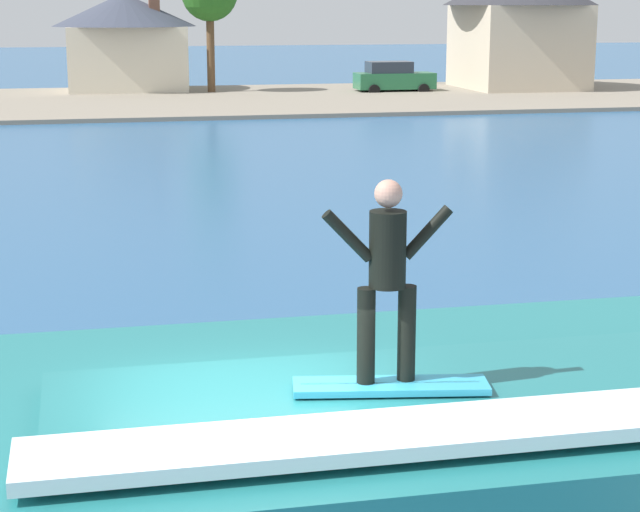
{
  "coord_description": "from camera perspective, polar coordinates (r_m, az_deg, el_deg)",
  "views": [
    {
      "loc": [
        -1.34,
        -9.04,
        5.04
      ],
      "look_at": [
        1.54,
        4.02,
        2.0
      ],
      "focal_mm": 62.14,
      "sensor_mm": 36.0,
      "label": 1
    }
  ],
  "objects": [
    {
      "name": "wave_crest",
      "position": [
        10.74,
        4.21,
        -10.28
      ],
      "size": [
        7.74,
        4.8,
        1.77
      ],
      "color": "#207174",
      "rests_on": "ground_plane"
    },
    {
      "name": "shoreline_bank",
      "position": [
        58.76,
        -11.2,
        7.77
      ],
      "size": [
        120.0,
        18.9,
        0.19
      ],
      "color": "gray",
      "rests_on": "ground_plane"
    },
    {
      "name": "surfboard",
      "position": [
        9.73,
        3.66,
        -6.69
      ],
      "size": [
        1.75,
        0.71,
        0.06
      ],
      "color": "#33A5CC",
      "rests_on": "wave_crest"
    },
    {
      "name": "house_gabled_white",
      "position": [
        67.22,
        10.22,
        11.9
      ],
      "size": [
        9.04,
        9.04,
        7.35
      ],
      "color": "beige",
      "rests_on": "ground_plane"
    },
    {
      "name": "house_small_cottage",
      "position": [
        65.82,
        -10.01,
        11.03
      ],
      "size": [
        8.21,
        8.21,
        6.14
      ],
      "color": "beige",
      "rests_on": "ground_plane"
    },
    {
      "name": "car_far_shore",
      "position": [
        64.11,
        3.79,
        9.15
      ],
      "size": [
        4.48,
        2.13,
        1.86
      ],
      "color": "#23663D",
      "rests_on": "ground_plane"
    },
    {
      "name": "surfer",
      "position": [
        9.48,
        3.49,
        -0.73
      ],
      "size": [
        1.15,
        0.32,
        1.78
      ],
      "color": "black",
      "rests_on": "surfboard"
    }
  ]
}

